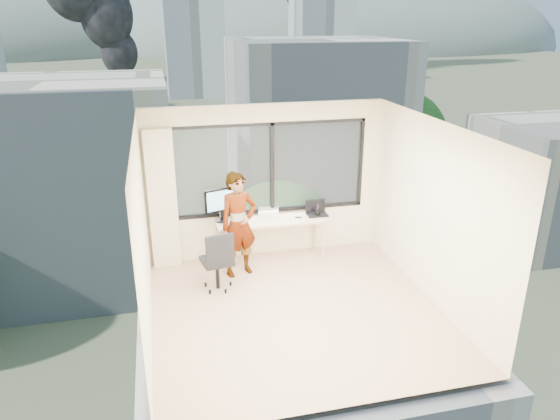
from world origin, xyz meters
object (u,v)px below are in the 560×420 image
object	(u,v)px
desk	(271,240)
laptop	(317,209)
person	(239,225)
monitor	(221,205)
game_console	(269,212)
handbag	(313,205)
chair	(217,259)

from	to	relation	value
desk	laptop	xyz separation A→B (m)	(0.80, -0.02, 0.49)
person	monitor	bearing A→B (deg)	96.53
game_console	laptop	distance (m)	0.83
desk	handbag	distance (m)	0.96
game_console	handbag	xyz separation A→B (m)	(0.79, -0.02, 0.06)
desk	chair	size ratio (longest dim) A/B	1.83
person	game_console	world-z (taller)	person
chair	handbag	distance (m)	2.08
person	game_console	bearing A→B (deg)	26.06
chair	game_console	distance (m)	1.46
desk	person	xyz separation A→B (m)	(-0.59, -0.35, 0.47)
person	game_console	xyz separation A→B (m)	(0.61, 0.59, -0.06)
monitor	laptop	size ratio (longest dim) A/B	1.56
monitor	chair	bearing A→B (deg)	-120.82
person	laptop	xyz separation A→B (m)	(1.39, 0.34, 0.02)
laptop	chair	bearing A→B (deg)	-157.34
laptop	handbag	distance (m)	0.23
person	handbag	size ratio (longest dim) A/B	6.35
game_console	laptop	bearing A→B (deg)	-4.24
person	handbag	distance (m)	1.51
handbag	desk	bearing A→B (deg)	-178.81
chair	laptop	bearing A→B (deg)	13.15
game_console	handbag	world-z (taller)	handbag
desk	monitor	xyz separation A→B (m)	(-0.80, 0.10, 0.66)
chair	game_console	xyz separation A→B (m)	(1.01, 1.00, 0.30)
chair	monitor	distance (m)	1.04
desk	monitor	distance (m)	1.04
laptop	handbag	xyz separation A→B (m)	(0.00, 0.23, -0.01)
monitor	game_console	world-z (taller)	monitor
chair	handbag	bearing A→B (deg)	19.11
desk	laptop	size ratio (longest dim) A/B	4.94
person	handbag	world-z (taller)	person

